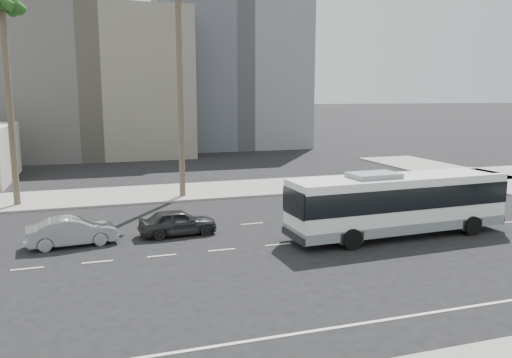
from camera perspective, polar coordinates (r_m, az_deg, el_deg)
name	(u,v)px	position (r m, az deg, el deg)	size (l,w,h in m)	color
ground	(330,240)	(27.67, 8.36, -6.80)	(700.00, 700.00, 0.00)	black
sidewalk_north	(247,188)	(41.73, -1.05, -1.03)	(120.00, 7.00, 0.15)	gray
midrise_beige_west	(90,84)	(68.77, -18.29, 10.14)	(24.00, 18.00, 18.00)	#5F5C57
midrise_gray_center	(227,59)	(78.50, -3.27, 13.39)	(20.00, 20.00, 26.00)	#5A5E67
civic_tower	(108,32)	(275.70, -16.34, 15.67)	(42.00, 42.00, 129.00)	beige
highrise_right	(208,39)	(261.48, -5.42, 15.51)	(26.00, 26.00, 70.00)	slate
highrise_far	(240,55)	(296.17, -1.84, 13.88)	(22.00, 22.00, 60.00)	slate
city_bus	(398,202)	(28.78, 15.75, -2.53)	(12.66, 3.32, 3.61)	white
car_a	(178,222)	(28.46, -8.84, -4.82)	(4.30, 1.73, 1.47)	#272829
car_b	(73,231)	(27.87, -20.02, -5.59)	(4.50, 1.57, 1.48)	gray
palm_mid	(2,6)	(38.67, -26.81, 17.05)	(4.83, 4.83, 14.94)	brown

